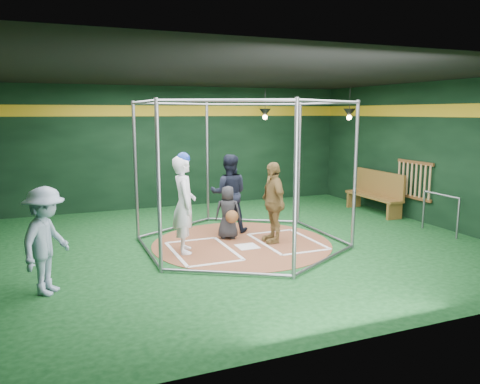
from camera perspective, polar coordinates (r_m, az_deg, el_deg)
name	(u,v)px	position (r m, az deg, el deg)	size (l,w,h in m)	color
room_shell	(242,162)	(9.68, 0.20, 3.73)	(10.10, 9.10, 3.53)	#0C3714
clay_disc	(242,243)	(10.01, 0.22, -6.27)	(3.80, 3.80, 0.01)	brown
home_plate	(247,246)	(9.74, 0.89, -6.66)	(0.43, 0.43, 0.01)	white
batter_box_left	(203,251)	(9.47, -4.57, -7.17)	(1.17, 1.77, 0.01)	white
batter_box_right	(287,241)	(10.18, 5.74, -5.99)	(1.17, 1.77, 0.01)	white
batting_cage	(242,174)	(9.71, 0.22, 2.24)	(4.05, 4.67, 3.00)	gray
bat_rack	(414,180)	(12.77, 20.43, 1.39)	(0.07, 1.25, 0.98)	brown
pendant_lamp_near	(265,113)	(13.81, 3.07, 9.61)	(0.34, 0.34, 0.90)	black
pendant_lamp_far	(349,113)	(13.32, 13.18, 9.37)	(0.34, 0.34, 0.90)	black
batter_figure	(184,203)	(9.24, -6.83, -1.38)	(0.57, 0.77, 1.99)	white
visitor_leopard	(273,202)	(9.95, 4.04, -1.26)	(1.01, 0.42, 1.72)	#A88748
catcher_figure	(228,213)	(10.24, -1.45, -2.52)	(0.68, 0.68, 1.17)	black
umpire	(229,193)	(10.80, -1.36, -0.16)	(0.87, 0.68, 1.80)	black
bystander_blue	(46,241)	(7.72, -22.56, -5.53)	(1.08, 0.62, 1.67)	#91A8C0
dugout_bench	(376,192)	(13.48, 16.26, 0.05)	(0.46, 1.99, 1.16)	brown
steel_railing	(441,207)	(11.65, 23.26, -1.69)	(0.05, 1.08, 0.93)	gray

